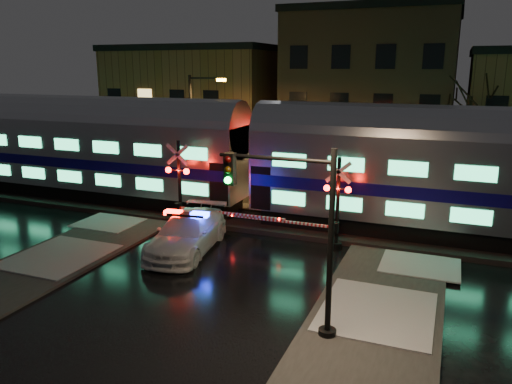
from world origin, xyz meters
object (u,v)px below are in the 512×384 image
crossing_signal_left (186,194)px  streetlight (195,127)px  crossing_signal_right (329,212)px  police_car (187,233)px  traffic_light (300,238)px

crossing_signal_left → streetlight: bearing=114.5°
crossing_signal_right → streetlight: (-10.07, 6.69, 2.51)m
police_car → traffic_light: bearing=-44.5°
crossing_signal_right → traffic_light: bearing=-83.0°
streetlight → crossing_signal_left: bearing=-65.5°
streetlight → crossing_signal_right: bearing=-33.6°
crossing_signal_left → traffic_light: traffic_light is taller
streetlight → police_car: bearing=-63.9°
crossing_signal_right → streetlight: size_ratio=0.79×
crossing_signal_left → streetlight: size_ratio=0.85×
police_car → traffic_light: 8.35m
crossing_signal_right → traffic_light: size_ratio=1.02×
crossing_signal_left → traffic_light: (7.92, -7.32, 1.18)m
crossing_signal_left → streetlight: streetlight is taller
crossing_signal_right → traffic_light: 7.48m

